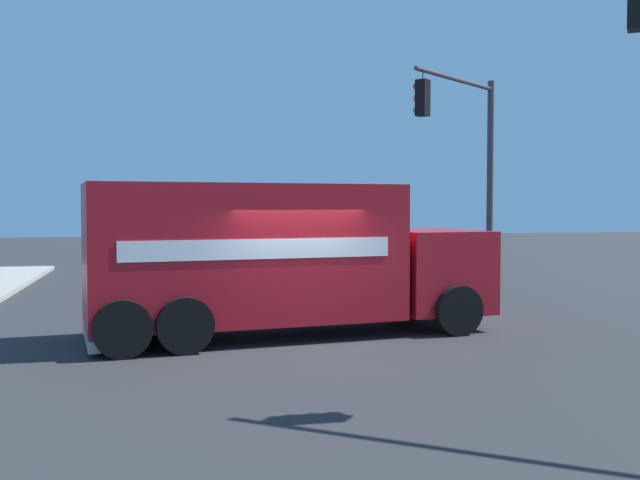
# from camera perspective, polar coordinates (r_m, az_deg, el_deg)

# --- Properties ---
(ground_plane) EXTENTS (100.00, 100.00, 0.00)m
(ground_plane) POSITION_cam_1_polar(r_m,az_deg,el_deg) (13.75, -1.55, -8.11)
(ground_plane) COLOR #2B2B2D
(delivery_truck) EXTENTS (3.70, 8.24, 2.98)m
(delivery_truck) POSITION_cam_1_polar(r_m,az_deg,el_deg) (14.58, -3.27, -1.38)
(delivery_truck) COLOR #AD141E
(delivery_truck) RESTS_ON ground
(traffic_light_secondary) EXTENTS (2.93, 3.56, 6.37)m
(traffic_light_secondary) POSITION_cam_1_polar(r_m,az_deg,el_deg) (22.04, 11.47, 6.82)
(traffic_light_secondary) COLOR #38383D
(traffic_light_secondary) RESTS_ON ground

